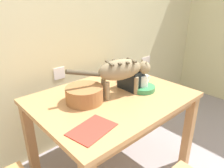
{
  "coord_description": "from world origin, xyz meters",
  "views": [
    {
      "loc": [
        -0.9,
        0.2,
        1.46
      ],
      "look_at": [
        0.1,
        1.29,
        0.84
      ],
      "focal_mm": 33.83,
      "sensor_mm": 36.0,
      "label": 1
    }
  ],
  "objects_px": {
    "magazine": "(92,129)",
    "wicker_basket": "(84,94)",
    "toaster": "(131,79)",
    "coffee_mug": "(144,81)",
    "saucer_bowl": "(143,88)",
    "book_stack": "(129,79)",
    "cat": "(122,71)",
    "dining_table": "(112,106)"
  },
  "relations": [
    {
      "from": "dining_table",
      "to": "coffee_mug",
      "type": "relative_size",
      "value": 9.58
    },
    {
      "from": "magazine",
      "to": "wicker_basket",
      "type": "relative_size",
      "value": 0.99
    },
    {
      "from": "magazine",
      "to": "toaster",
      "type": "relative_size",
      "value": 1.34
    },
    {
      "from": "dining_table",
      "to": "toaster",
      "type": "distance_m",
      "value": 0.27
    },
    {
      "from": "magazine",
      "to": "wicker_basket",
      "type": "height_order",
      "value": "wicker_basket"
    },
    {
      "from": "magazine",
      "to": "toaster",
      "type": "xyz_separation_m",
      "value": [
        0.6,
        0.25,
        0.08
      ]
    },
    {
      "from": "book_stack",
      "to": "toaster",
      "type": "xyz_separation_m",
      "value": [
        -0.12,
        -0.13,
        0.06
      ]
    },
    {
      "from": "book_stack",
      "to": "cat",
      "type": "bearing_deg",
      "value": -147.28
    },
    {
      "from": "wicker_basket",
      "to": "toaster",
      "type": "xyz_separation_m",
      "value": [
        0.42,
        -0.06,
        0.02
      ]
    },
    {
      "from": "saucer_bowl",
      "to": "magazine",
      "type": "relative_size",
      "value": 0.75
    },
    {
      "from": "toaster",
      "to": "book_stack",
      "type": "bearing_deg",
      "value": 47.62
    },
    {
      "from": "dining_table",
      "to": "wicker_basket",
      "type": "bearing_deg",
      "value": 163.77
    },
    {
      "from": "cat",
      "to": "saucer_bowl",
      "type": "bearing_deg",
      "value": 90.0
    },
    {
      "from": "toaster",
      "to": "coffee_mug",
      "type": "bearing_deg",
      "value": -58.42
    },
    {
      "from": "saucer_bowl",
      "to": "book_stack",
      "type": "distance_m",
      "value": 0.23
    },
    {
      "from": "saucer_bowl",
      "to": "coffee_mug",
      "type": "bearing_deg",
      "value": 0.0
    },
    {
      "from": "saucer_bowl",
      "to": "book_stack",
      "type": "xyz_separation_m",
      "value": [
        0.06,
        0.22,
        0.0
      ]
    },
    {
      "from": "dining_table",
      "to": "wicker_basket",
      "type": "relative_size",
      "value": 4.32
    },
    {
      "from": "cat",
      "to": "wicker_basket",
      "type": "relative_size",
      "value": 2.39
    },
    {
      "from": "coffee_mug",
      "to": "cat",
      "type": "bearing_deg",
      "value": 162.85
    },
    {
      "from": "coffee_mug",
      "to": "saucer_bowl",
      "type": "bearing_deg",
      "value": 180.0
    },
    {
      "from": "coffee_mug",
      "to": "wicker_basket",
      "type": "relative_size",
      "value": 0.45
    },
    {
      "from": "coffee_mug",
      "to": "magazine",
      "type": "distance_m",
      "value": 0.68
    },
    {
      "from": "cat",
      "to": "coffee_mug",
      "type": "xyz_separation_m",
      "value": [
        0.19,
        -0.06,
        -0.11
      ]
    },
    {
      "from": "saucer_bowl",
      "to": "magazine",
      "type": "distance_m",
      "value": 0.67
    },
    {
      "from": "magazine",
      "to": "book_stack",
      "type": "xyz_separation_m",
      "value": [
        0.71,
        0.38,
        0.02
      ]
    },
    {
      "from": "book_stack",
      "to": "wicker_basket",
      "type": "relative_size",
      "value": 0.68
    },
    {
      "from": "saucer_bowl",
      "to": "wicker_basket",
      "type": "distance_m",
      "value": 0.5
    },
    {
      "from": "coffee_mug",
      "to": "dining_table",
      "type": "bearing_deg",
      "value": 160.62
    },
    {
      "from": "wicker_basket",
      "to": "toaster",
      "type": "bearing_deg",
      "value": -8.66
    },
    {
      "from": "book_stack",
      "to": "toaster",
      "type": "distance_m",
      "value": 0.18
    },
    {
      "from": "cat",
      "to": "book_stack",
      "type": "xyz_separation_m",
      "value": [
        0.25,
        0.16,
        -0.17
      ]
    },
    {
      "from": "dining_table",
      "to": "saucer_bowl",
      "type": "xyz_separation_m",
      "value": [
        0.26,
        -0.09,
        0.11
      ]
    },
    {
      "from": "wicker_basket",
      "to": "magazine",
      "type": "bearing_deg",
      "value": -118.83
    },
    {
      "from": "cat",
      "to": "wicker_basket",
      "type": "distance_m",
      "value": 0.33
    },
    {
      "from": "dining_table",
      "to": "cat",
      "type": "bearing_deg",
      "value": -24.79
    },
    {
      "from": "dining_table",
      "to": "magazine",
      "type": "bearing_deg",
      "value": -146.76
    },
    {
      "from": "wicker_basket",
      "to": "book_stack",
      "type": "bearing_deg",
      "value": 6.73
    },
    {
      "from": "cat",
      "to": "book_stack",
      "type": "distance_m",
      "value": 0.34
    },
    {
      "from": "wicker_basket",
      "to": "toaster",
      "type": "distance_m",
      "value": 0.43
    },
    {
      "from": "cat",
      "to": "wicker_basket",
      "type": "xyz_separation_m",
      "value": [
        -0.29,
        0.1,
        -0.14
      ]
    },
    {
      "from": "magazine",
      "to": "book_stack",
      "type": "distance_m",
      "value": 0.81
    }
  ]
}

